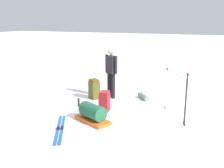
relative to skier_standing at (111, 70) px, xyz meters
The scene contains 10 objects.
ground_plane 1.28m from the skier_standing, 154.92° to the right, with size 80.00×80.00×0.00m, color white.
skier_standing is the anchor object (origin of this frame).
ski_pair_near 3.05m from the skier_standing, behind, with size 1.58×1.01×0.05m.
backpack_large_dark 0.86m from the skier_standing, 124.03° to the left, with size 0.43×0.46×0.67m.
backpack_bright 1.50m from the skier_standing, 164.80° to the right, with size 0.42×0.33×0.60m.
ski_poles_planted_near 3.05m from the skier_standing, 119.09° to the right, with size 0.18×0.10×1.37m.
ski_poles_planted_far 2.03m from the skier_standing, 102.65° to the right, with size 0.22×0.11×1.25m.
gear_sled 2.31m from the skier_standing, 169.42° to the right, with size 0.84×1.13×0.49m.
sleeping_mat_rolled 1.40m from the skier_standing, 76.70° to the right, with size 0.18×0.18×0.55m, color slate.
thermos_bottle 1.60m from the skier_standing, 156.04° to the left, with size 0.07×0.07×0.26m, color black.
Camera 1 is at (-6.94, -2.99, 2.63)m, focal length 40.81 mm.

